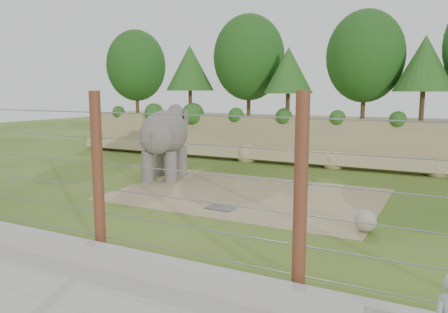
% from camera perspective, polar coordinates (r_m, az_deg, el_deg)
% --- Properties ---
extents(ground, '(90.00, 90.00, 0.00)m').
position_cam_1_polar(ground, '(14.78, -3.62, -7.16)').
color(ground, '#305617').
rests_on(ground, ground).
extents(back_embankment, '(30.00, 5.52, 8.77)m').
position_cam_1_polar(back_embankment, '(25.76, 12.38, 8.23)').
color(back_embankment, '#9C8E64').
rests_on(back_embankment, ground).
extents(dirt_patch, '(10.00, 7.00, 0.02)m').
position_cam_1_polar(dirt_patch, '(17.12, 3.05, -4.95)').
color(dirt_patch, '#918059').
rests_on(dirt_patch, ground).
extents(drain_grate, '(1.00, 0.60, 0.03)m').
position_cam_1_polar(drain_grate, '(15.02, -0.47, -6.76)').
color(drain_grate, '#262628').
rests_on(drain_grate, dirt_patch).
extents(elephant, '(2.88, 4.39, 3.28)m').
position_cam_1_polar(elephant, '(20.20, -7.73, 1.74)').
color(elephant, '#68605C').
rests_on(elephant, ground).
extents(stone_ball, '(0.63, 0.63, 0.63)m').
position_cam_1_polar(stone_ball, '(13.19, 17.96, -7.98)').
color(stone_ball, gray).
rests_on(stone_ball, dirt_patch).
extents(retaining_wall, '(26.00, 0.35, 0.50)m').
position_cam_1_polar(retaining_wall, '(10.95, -17.61, -11.84)').
color(retaining_wall, '#B3AFA6').
rests_on(retaining_wall, ground).
extents(walkway, '(26.00, 4.00, 0.01)m').
position_cam_1_polar(walkway, '(9.86, -26.12, -16.19)').
color(walkway, '#B3AFA6').
rests_on(walkway, ground).
extents(barrier_fence, '(20.26, 0.26, 4.00)m').
position_cam_1_polar(barrier_fence, '(10.83, -16.15, -2.38)').
color(barrier_fence, '#57261B').
rests_on(barrier_fence, ground).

